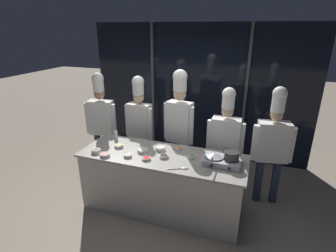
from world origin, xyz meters
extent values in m
plane|color=gray|center=(0.00, 0.00, 0.00)|extent=(24.00, 24.00, 0.00)
cube|color=black|center=(0.00, 2.03, 1.35)|extent=(4.50, 0.04, 2.70)
cube|color=#47474C|center=(-0.96, 1.98, 1.35)|extent=(0.05, 0.05, 2.70)
cube|color=#47474C|center=(0.96, 1.98, 1.35)|extent=(0.05, 0.05, 2.70)
cube|color=beige|center=(0.00, 0.00, 0.44)|extent=(2.30, 0.79, 0.88)
cube|color=#A39E93|center=(0.00, 0.00, 0.89)|extent=(2.37, 0.84, 0.03)
cube|color=#B2B5BA|center=(0.84, 0.02, 0.95)|extent=(0.48, 0.31, 0.09)
cylinder|color=black|center=(0.73, 0.02, 1.00)|extent=(0.19, 0.19, 0.01)
cylinder|color=black|center=(0.73, -0.15, 0.95)|extent=(0.03, 0.01, 0.03)
cylinder|color=black|center=(0.95, 0.02, 1.00)|extent=(0.19, 0.19, 0.01)
cylinder|color=black|center=(0.95, -0.15, 0.95)|extent=(0.03, 0.01, 0.03)
cylinder|color=#ADAFB5|center=(0.73, 0.02, 1.01)|extent=(0.25, 0.25, 0.01)
cone|color=#ADAFB5|center=(0.73, 0.02, 1.03)|extent=(0.26, 0.26, 0.05)
cylinder|color=black|center=(0.73, -0.21, 1.04)|extent=(0.02, 0.20, 0.02)
cylinder|color=#333335|center=(0.95, 0.02, 1.06)|extent=(0.19, 0.19, 0.10)
torus|color=#333335|center=(0.95, 0.02, 1.11)|extent=(0.20, 0.20, 0.01)
torus|color=#333335|center=(0.85, 0.02, 1.09)|extent=(0.01, 0.05, 0.05)
torus|color=#333335|center=(1.06, 0.02, 1.09)|extent=(0.01, 0.05, 0.05)
cylinder|color=white|center=(-0.90, 0.28, 0.97)|extent=(0.06, 0.06, 0.13)
cone|color=white|center=(-0.90, 0.28, 1.06)|extent=(0.05, 0.05, 0.04)
cylinder|color=white|center=(0.17, 0.23, 0.93)|extent=(0.10, 0.10, 0.04)
torus|color=white|center=(0.17, 0.23, 0.95)|extent=(0.10, 0.10, 0.01)
cylinder|color=orange|center=(0.17, 0.23, 0.94)|extent=(0.08, 0.08, 0.02)
cylinder|color=white|center=(-0.71, 0.02, 0.93)|extent=(0.14, 0.14, 0.04)
torus|color=white|center=(-0.71, 0.02, 0.94)|extent=(0.14, 0.14, 0.01)
cylinder|color=#E0C689|center=(-0.71, 0.02, 0.94)|extent=(0.11, 0.11, 0.02)
cylinder|color=white|center=(-0.30, -0.01, 0.93)|extent=(0.16, 0.16, 0.04)
torus|color=white|center=(-0.30, -0.01, 0.95)|extent=(0.16, 0.16, 0.01)
cylinder|color=silver|center=(-0.30, -0.01, 0.94)|extent=(0.13, 0.13, 0.02)
cylinder|color=white|center=(-0.92, -0.25, 0.93)|extent=(0.14, 0.14, 0.05)
torus|color=white|center=(-0.92, -0.25, 0.96)|extent=(0.14, 0.14, 0.01)
cylinder|color=#9E896B|center=(-0.92, -0.25, 0.95)|extent=(0.11, 0.11, 0.03)
cylinder|color=white|center=(-0.74, -0.31, 0.93)|extent=(0.14, 0.14, 0.04)
torus|color=white|center=(-0.74, -0.31, 0.95)|extent=(0.14, 0.14, 0.01)
cylinder|color=#EAA893|center=(-0.74, -0.31, 0.94)|extent=(0.12, 0.12, 0.02)
cylinder|color=white|center=(0.43, 0.04, 0.93)|extent=(0.10, 0.10, 0.05)
torus|color=white|center=(0.43, 0.04, 0.96)|extent=(0.10, 0.10, 0.01)
cylinder|color=#4C9E47|center=(0.43, 0.04, 0.94)|extent=(0.08, 0.08, 0.03)
cylinder|color=white|center=(0.05, -0.06, 0.92)|extent=(0.13, 0.13, 0.03)
torus|color=white|center=(0.05, -0.06, 0.94)|extent=(0.13, 0.13, 0.01)
cylinder|color=#382319|center=(0.05, -0.06, 0.93)|extent=(0.11, 0.11, 0.02)
cylinder|color=white|center=(-0.15, -0.20, 0.92)|extent=(0.12, 0.12, 0.03)
torus|color=white|center=(-0.15, -0.20, 0.94)|extent=(0.12, 0.12, 0.01)
cylinder|color=red|center=(-0.15, -0.20, 0.93)|extent=(0.10, 0.10, 0.02)
cylinder|color=white|center=(-0.43, -0.22, 0.92)|extent=(0.11, 0.11, 0.04)
torus|color=white|center=(-0.43, -0.22, 0.94)|extent=(0.12, 0.12, 0.01)
cylinder|color=beige|center=(-0.43, -0.22, 0.94)|extent=(0.09, 0.09, 0.02)
cylinder|color=white|center=(-0.08, 0.14, 0.93)|extent=(0.14, 0.14, 0.05)
torus|color=white|center=(-0.08, 0.14, 0.96)|extent=(0.15, 0.15, 0.01)
cylinder|color=silver|center=(-0.08, 0.14, 0.94)|extent=(0.12, 0.12, 0.03)
cube|color=#B2B5BA|center=(0.29, -0.32, 0.91)|extent=(0.18, 0.10, 0.01)
ellipsoid|color=#B2B5BA|center=(0.41, -0.26, 0.91)|extent=(0.10, 0.09, 0.02)
cylinder|color=#2D3856|center=(-1.33, 0.73, 0.38)|extent=(0.11, 0.11, 0.77)
cylinder|color=#2D3856|center=(-1.56, 0.69, 0.38)|extent=(0.11, 0.11, 0.77)
cube|color=white|center=(-1.44, 0.71, 1.08)|extent=(0.47, 0.29, 0.62)
cylinder|color=white|center=(-1.20, 0.71, 1.06)|extent=(0.09, 0.09, 0.57)
cylinder|color=white|center=(-1.68, 0.64, 1.06)|extent=(0.09, 0.09, 0.57)
sphere|color=#A87A5B|center=(-1.44, 0.71, 1.50)|extent=(0.18, 0.18, 0.18)
cylinder|color=white|center=(-1.44, 0.71, 1.66)|extent=(0.19, 0.19, 0.23)
sphere|color=white|center=(-1.44, 0.71, 1.78)|extent=(0.21, 0.21, 0.21)
cylinder|color=#2D3856|center=(-0.61, 0.77, 0.38)|extent=(0.11, 0.11, 0.76)
cylinder|color=#2D3856|center=(-0.83, 0.79, 0.38)|extent=(0.11, 0.11, 0.76)
cube|color=white|center=(-0.72, 0.78, 1.07)|extent=(0.43, 0.25, 0.62)
cylinder|color=white|center=(-0.49, 0.72, 1.05)|extent=(0.08, 0.08, 0.57)
cylinder|color=white|center=(-0.95, 0.77, 1.05)|extent=(0.08, 0.08, 0.57)
sphere|color=beige|center=(-0.72, 0.78, 1.49)|extent=(0.18, 0.18, 0.18)
cylinder|color=white|center=(-0.72, 0.78, 1.65)|extent=(0.19, 0.19, 0.21)
sphere|color=white|center=(-0.72, 0.78, 1.75)|extent=(0.21, 0.21, 0.21)
cylinder|color=#232326|center=(0.14, 0.68, 0.42)|extent=(0.10, 0.10, 0.83)
cylinder|color=#232326|center=(-0.07, 0.72, 0.42)|extent=(0.10, 0.10, 0.83)
cube|color=white|center=(0.03, 0.70, 1.17)|extent=(0.43, 0.28, 0.67)
cylinder|color=white|center=(0.25, 0.63, 1.15)|extent=(0.08, 0.08, 0.62)
cylinder|color=white|center=(-0.19, 0.71, 1.15)|extent=(0.08, 0.08, 0.62)
sphere|color=beige|center=(0.03, 0.70, 1.63)|extent=(0.20, 0.20, 0.20)
cylinder|color=white|center=(0.03, 0.70, 1.79)|extent=(0.21, 0.21, 0.22)
sphere|color=white|center=(0.03, 0.70, 1.90)|extent=(0.22, 0.22, 0.22)
cylinder|color=#232326|center=(0.90, 0.68, 0.37)|extent=(0.11, 0.11, 0.73)
cylinder|color=#232326|center=(0.67, 0.68, 0.37)|extent=(0.11, 0.11, 0.73)
cube|color=white|center=(0.79, 0.68, 1.03)|extent=(0.44, 0.23, 0.59)
cylinder|color=white|center=(1.03, 0.65, 1.01)|extent=(0.09, 0.09, 0.54)
cylinder|color=white|center=(0.54, 0.64, 1.01)|extent=(0.09, 0.09, 0.54)
sphere|color=beige|center=(0.79, 0.68, 1.43)|extent=(0.17, 0.17, 0.17)
cylinder|color=white|center=(0.79, 0.68, 1.59)|extent=(0.18, 0.18, 0.22)
sphere|color=white|center=(0.79, 0.68, 1.70)|extent=(0.20, 0.20, 0.20)
cylinder|color=#2D3856|center=(1.59, 0.73, 0.37)|extent=(0.12, 0.12, 0.74)
cylinder|color=#2D3856|center=(1.34, 0.69, 0.37)|extent=(0.12, 0.12, 0.74)
cube|color=white|center=(1.47, 0.71, 1.04)|extent=(0.49, 0.32, 0.60)
cylinder|color=white|center=(1.72, 0.72, 1.01)|extent=(0.09, 0.09, 0.55)
cylinder|color=white|center=(1.22, 0.63, 1.01)|extent=(0.09, 0.09, 0.55)
sphere|color=tan|center=(1.47, 0.71, 1.44)|extent=(0.18, 0.18, 0.18)
cylinder|color=white|center=(1.47, 0.71, 1.62)|extent=(0.18, 0.18, 0.26)
sphere|color=white|center=(1.47, 0.71, 1.75)|extent=(0.20, 0.20, 0.20)
camera|label=1|loc=(1.19, -3.11, 2.61)|focal=28.00mm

